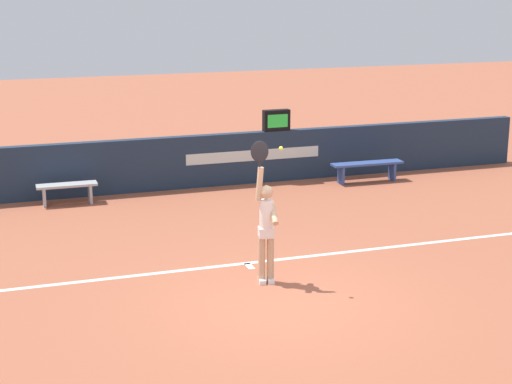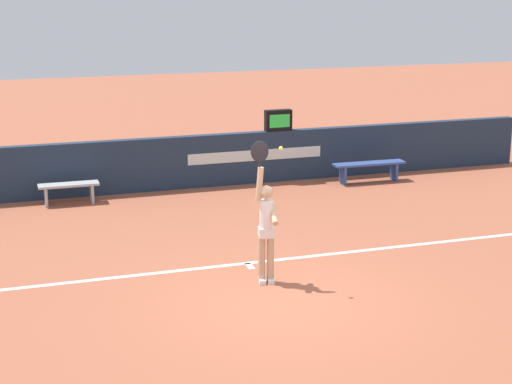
# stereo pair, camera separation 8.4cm
# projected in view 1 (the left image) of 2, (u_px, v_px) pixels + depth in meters

# --- Properties ---
(ground_plane) EXTENTS (60.00, 60.00, 0.00)m
(ground_plane) POSITION_uv_depth(u_px,v_px,m) (283.00, 301.00, 12.54)
(ground_plane) COLOR #A5573C
(court_lines) EXTENTS (12.12, 5.92, 0.00)m
(court_lines) POSITION_uv_depth(u_px,v_px,m) (310.00, 329.00, 11.56)
(court_lines) COLOR white
(court_lines) RESTS_ON ground
(back_wall) EXTENTS (17.84, 0.23, 1.22)m
(back_wall) POSITION_uv_depth(u_px,v_px,m) (175.00, 163.00, 19.04)
(back_wall) COLOR #1D2D43
(back_wall) RESTS_ON ground
(speed_display) EXTENTS (0.64, 0.21, 0.50)m
(speed_display) POSITION_uv_depth(u_px,v_px,m) (276.00, 120.00, 19.58)
(speed_display) COLOR black
(speed_display) RESTS_ON back_wall
(tennis_player) EXTENTS (0.43, 0.47, 2.33)m
(tennis_player) POSITION_uv_depth(u_px,v_px,m) (266.00, 225.00, 13.10)
(tennis_player) COLOR tan
(tennis_player) RESTS_ON ground
(tennis_ball) EXTENTS (0.06, 0.06, 0.06)m
(tennis_ball) POSITION_uv_depth(u_px,v_px,m) (281.00, 148.00, 12.55)
(tennis_ball) COLOR #CDDE33
(courtside_bench_near) EXTENTS (1.76, 0.40, 0.48)m
(courtside_bench_near) POSITION_uv_depth(u_px,v_px,m) (367.00, 167.00, 19.73)
(courtside_bench_near) COLOR #344E92
(courtside_bench_near) RESTS_ON ground
(courtside_bench_far) EXTENTS (1.29, 0.37, 0.45)m
(courtside_bench_far) POSITION_uv_depth(u_px,v_px,m) (67.00, 189.00, 17.80)
(courtside_bench_far) COLOR #A9AFB3
(courtside_bench_far) RESTS_ON ground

